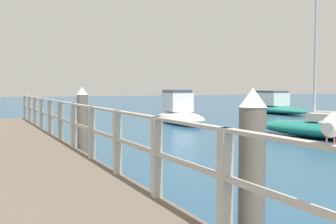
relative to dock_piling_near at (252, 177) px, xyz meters
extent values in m
cube|color=brown|center=(-1.89, 6.52, -0.75)|extent=(3.18, 21.38, 0.38)
cube|color=#B2ADA3|center=(-0.38, -0.07, -0.01)|extent=(0.12, 0.12, 1.09)
cube|color=#B2ADA3|center=(-0.38, 1.58, -0.01)|extent=(0.12, 0.12, 1.09)
cube|color=#B2ADA3|center=(-0.38, 3.22, -0.01)|extent=(0.12, 0.12, 1.09)
cube|color=#B2ADA3|center=(-0.38, 4.87, -0.01)|extent=(0.12, 0.12, 1.09)
cube|color=#B2ADA3|center=(-0.38, 6.52, -0.01)|extent=(0.12, 0.12, 1.09)
cube|color=#B2ADA3|center=(-0.38, 8.17, -0.01)|extent=(0.12, 0.12, 1.09)
cube|color=#B2ADA3|center=(-0.38, 9.82, -0.01)|extent=(0.12, 0.12, 1.09)
cube|color=#B2ADA3|center=(-0.38, 11.47, -0.01)|extent=(0.12, 0.12, 1.09)
cube|color=#B2ADA3|center=(-0.38, 13.11, -0.01)|extent=(0.12, 0.12, 1.09)
cube|color=#B2ADA3|center=(-0.38, 14.76, -0.01)|extent=(0.12, 0.12, 1.09)
cube|color=#B2ADA3|center=(-0.38, 16.41, -0.01)|extent=(0.12, 0.12, 1.09)
cube|color=#B2ADA3|center=(-0.38, 6.52, 0.51)|extent=(0.10, 19.78, 0.04)
cube|color=#B2ADA3|center=(-0.38, 6.52, 0.04)|extent=(0.10, 19.78, 0.04)
cylinder|color=#6B6056|center=(0.00, 0.00, -0.11)|extent=(0.28, 0.28, 1.66)
cone|color=white|center=(0.00, 0.00, 0.82)|extent=(0.29, 0.29, 0.20)
cylinder|color=#6B6056|center=(0.00, 7.17, -0.11)|extent=(0.28, 0.28, 1.66)
cone|color=white|center=(0.00, 7.17, 0.82)|extent=(0.29, 0.29, 0.20)
ellipsoid|color=white|center=(-0.38, -1.38, 0.66)|extent=(0.30, 0.27, 0.15)
sphere|color=white|center=(-0.24, -1.27, 0.70)|extent=(0.09, 0.09, 0.09)
cone|color=gold|center=(-0.19, -1.23, 0.70)|extent=(0.05, 0.05, 0.02)
cone|color=#939399|center=(-0.51, -1.48, 0.67)|extent=(0.11, 0.10, 0.07)
ellipsoid|color=#939399|center=(-0.38, -1.38, 0.68)|extent=(0.28, 0.28, 0.04)
cylinder|color=tan|center=(-0.40, -1.36, 0.56)|extent=(0.01, 0.01, 0.05)
cylinder|color=tan|center=(-0.37, -1.40, 0.56)|extent=(0.01, 0.01, 0.05)
ellipsoid|color=#197266|center=(8.88, 7.66, -0.63)|extent=(2.83, 5.53, 0.62)
cylinder|color=#B2B2B7|center=(8.82, 7.92, 2.89)|extent=(0.10, 0.10, 6.42)
ellipsoid|color=#197266|center=(16.69, 19.24, -0.67)|extent=(2.88, 6.78, 0.55)
cube|color=white|center=(16.78, 19.89, 0.05)|extent=(1.63, 2.78, 0.88)
cube|color=#334756|center=(16.78, 19.89, 0.57)|extent=(1.51, 2.50, 0.16)
ellipsoid|color=white|center=(7.12, 15.43, -0.64)|extent=(2.55, 5.61, 0.59)
cube|color=white|center=(7.20, 15.96, 0.13)|extent=(1.43, 2.31, 0.95)
cube|color=#334756|center=(7.20, 15.96, 0.69)|extent=(1.33, 2.08, 0.16)
camera|label=1|loc=(-2.61, -3.44, 0.93)|focal=44.11mm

